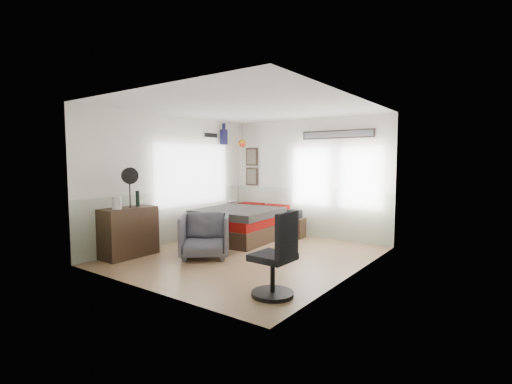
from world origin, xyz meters
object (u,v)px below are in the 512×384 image
nightstand (294,228)px  task_chair (277,262)px  bed (244,223)px  armchair (205,236)px  dresser (129,232)px

nightstand → task_chair: task_chair is taller
bed → armchair: (0.45, -1.74, 0.05)m
dresser → nightstand: size_ratio=2.22×
bed → armchair: armchair is taller
armchair → task_chair: bearing=-61.7°
task_chair → dresser: bearing=179.0°
armchair → task_chair: task_chair is taller
bed → dresser: dresser is taller
bed → task_chair: bearing=-50.1°
bed → dresser: size_ratio=2.29×
bed → nightstand: 1.15m
armchair → task_chair: (2.12, -0.90, 0.06)m
dresser → armchair: bearing=33.1°
bed → dresser: 2.61m
bed → armchair: size_ratio=2.63×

